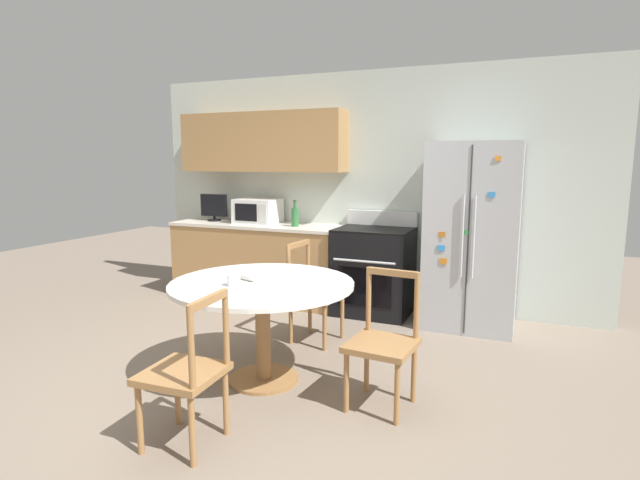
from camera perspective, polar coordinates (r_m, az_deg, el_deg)
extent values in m
plane|color=gray|center=(3.65, -8.85, -17.50)|extent=(14.00, 14.00, 0.00)
cube|color=silver|center=(5.70, 4.98, 5.73)|extent=(5.20, 0.10, 2.60)
cube|color=#AD7F4C|center=(5.97, -6.67, 11.04)|extent=(2.04, 0.34, 0.68)
cube|color=#AD7F4C|center=(5.96, -7.08, -2.57)|extent=(2.04, 0.62, 0.86)
cube|color=beige|center=(5.89, -7.17, 1.72)|extent=(2.06, 0.64, 0.03)
cube|color=#B2B5BA|center=(5.07, 17.01, 0.42)|extent=(0.85, 0.70, 1.80)
cube|color=#333333|center=(4.72, 16.56, -0.17)|extent=(0.01, 0.01, 1.73)
cylinder|color=silver|center=(4.71, 15.96, 0.38)|extent=(0.02, 0.02, 0.76)
cylinder|color=silver|center=(4.70, 17.17, 0.31)|extent=(0.02, 0.02, 0.76)
cube|color=orange|center=(4.78, 13.88, -2.36)|extent=(0.07, 0.01, 0.06)
cube|color=orange|center=(4.74, 13.75, 0.62)|extent=(0.06, 0.02, 0.05)
cube|color=#3FB259|center=(4.71, 16.30, 0.84)|extent=(0.05, 0.02, 0.04)
cube|color=orange|center=(4.65, 19.68, 8.77)|extent=(0.05, 0.01, 0.04)
cube|color=#338CD8|center=(4.66, 19.02, 4.92)|extent=(0.06, 0.01, 0.05)
cube|color=#338CD8|center=(4.76, 13.67, -0.91)|extent=(0.07, 0.01, 0.05)
cube|color=black|center=(5.37, 6.14, -3.65)|extent=(0.78, 0.64, 0.90)
cube|color=black|center=(5.09, 5.07, -5.39)|extent=(0.57, 0.01, 0.40)
cylinder|color=silver|center=(5.01, 5.02, -2.46)|extent=(0.64, 0.02, 0.02)
cube|color=black|center=(5.29, 6.23, 1.21)|extent=(0.78, 0.64, 0.02)
cube|color=white|center=(5.56, 7.10, 2.51)|extent=(0.78, 0.06, 0.16)
cube|color=white|center=(5.92, -7.10, 3.31)|extent=(0.49, 0.40, 0.28)
cube|color=black|center=(5.78, -8.47, 3.13)|extent=(0.28, 0.01, 0.20)
cube|color=silver|center=(5.66, -6.56, 3.06)|extent=(0.10, 0.01, 0.20)
cylinder|color=black|center=(6.22, -11.97, 2.24)|extent=(0.16, 0.16, 0.02)
cylinder|color=black|center=(6.22, -11.98, 2.51)|extent=(0.03, 0.03, 0.04)
cube|color=black|center=(6.20, -12.03, 3.92)|extent=(0.35, 0.05, 0.27)
cylinder|color=#2D6B38|center=(5.58, -2.87, 2.60)|extent=(0.08, 0.08, 0.20)
cylinder|color=#2D6B38|center=(5.56, -2.88, 4.04)|extent=(0.03, 0.03, 0.08)
cylinder|color=#262626|center=(5.56, -2.89, 4.51)|extent=(0.04, 0.04, 0.01)
cylinder|color=white|center=(3.66, -6.64, -5.02)|extent=(1.34, 1.34, 0.03)
cylinder|color=#9E7042|center=(3.76, -6.53, -10.44)|extent=(0.11, 0.11, 0.70)
cylinder|color=#9E7042|center=(3.90, -6.43, -15.47)|extent=(0.52, 0.52, 0.03)
cube|color=#9E7042|center=(4.52, -0.37, -6.32)|extent=(0.46, 0.46, 0.04)
cylinder|color=#9E7042|center=(4.65, 2.56, -8.76)|extent=(0.04, 0.04, 0.41)
cylinder|color=#9E7042|center=(4.36, 0.53, -9.98)|extent=(0.04, 0.04, 0.41)
cylinder|color=#9E7042|center=(4.81, -1.17, -8.16)|extent=(0.04, 0.04, 0.41)
cylinder|color=#9E7042|center=(4.52, -3.37, -9.28)|extent=(0.04, 0.04, 0.41)
cylinder|color=#9E7042|center=(4.70, -1.36, -2.65)|extent=(0.04, 0.04, 0.45)
cylinder|color=#9E7042|center=(4.41, -3.61, -3.44)|extent=(0.04, 0.04, 0.45)
cube|color=#9E7042|center=(4.51, -2.47, -0.49)|extent=(0.07, 0.35, 0.04)
cube|color=#9E7042|center=(3.04, -15.44, -14.50)|extent=(0.44, 0.44, 0.04)
cylinder|color=#9E7042|center=(3.11, -19.93, -18.73)|extent=(0.04, 0.04, 0.41)
cylinder|color=#9E7042|center=(3.35, -15.98, -16.44)|extent=(0.04, 0.04, 0.41)
cylinder|color=#9E7042|center=(2.92, -14.42, -20.39)|extent=(0.04, 0.04, 0.41)
cylinder|color=#9E7042|center=(3.17, -10.71, -17.73)|extent=(0.04, 0.04, 0.41)
cylinder|color=#9E7042|center=(2.71, -14.51, -11.79)|extent=(0.04, 0.04, 0.45)
cylinder|color=#9E7042|center=(2.98, -10.70, -9.71)|extent=(0.04, 0.04, 0.45)
cube|color=#9E7042|center=(2.79, -12.65, -6.73)|extent=(0.05, 0.35, 0.04)
cube|color=#9E7042|center=(3.37, 7.04, -11.86)|extent=(0.45, 0.45, 0.04)
cylinder|color=#9E7042|center=(3.25, 8.79, -16.98)|extent=(0.04, 0.04, 0.41)
cylinder|color=#9E7042|center=(3.37, 3.03, -15.94)|extent=(0.04, 0.04, 0.41)
cylinder|color=#9E7042|center=(3.55, 10.67, -14.72)|extent=(0.04, 0.04, 0.41)
cylinder|color=#9E7042|center=(3.66, 5.36, -13.88)|extent=(0.04, 0.04, 0.41)
cylinder|color=#9E7042|center=(3.41, 10.99, -7.35)|extent=(0.04, 0.04, 0.45)
cylinder|color=#9E7042|center=(3.52, 5.58, -6.71)|extent=(0.04, 0.04, 0.45)
cube|color=#9E7042|center=(3.41, 8.32, -3.72)|extent=(0.35, 0.07, 0.04)
cylinder|color=silver|center=(3.55, -9.85, -4.55)|extent=(0.09, 0.09, 0.08)
cylinder|color=red|center=(3.56, -9.84, -4.85)|extent=(0.08, 0.08, 0.05)
cylinder|color=silver|center=(3.72, -8.41, -4.16)|extent=(0.20, 0.11, 0.05)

